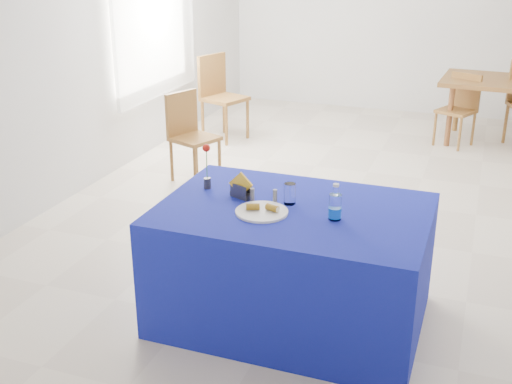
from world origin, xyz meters
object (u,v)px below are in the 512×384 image
blue_table (292,264)px  chair_win_a (189,130)px  plate (262,212)px  chair_win_b (219,91)px  chair_bg_left (460,104)px  water_bottle (335,208)px  oak_table (511,87)px

blue_table → chair_win_a: size_ratio=1.82×
plate → chair_win_b: bearing=116.7°
chair_bg_left → chair_win_b: (-2.73, -0.71, 0.10)m
plate → water_bottle: 0.43m
oak_table → chair_bg_left: size_ratio=1.90×
plate → chair_bg_left: (0.87, 4.39, -0.29)m
blue_table → oak_table: (1.24, 4.47, 0.30)m
water_bottle → chair_win_a: size_ratio=0.24×
oak_table → chair_win_a: bearing=-141.5°
chair_win_a → oak_table: bearing=-30.2°
blue_table → water_bottle: bearing=-15.7°
plate → blue_table: bearing=41.8°
water_bottle → chair_win_a: 2.97m
plate → oak_table: 4.81m
plate → chair_win_b: (-1.85, 3.68, -0.19)m
water_bottle → oak_table: bearing=77.9°
plate → water_bottle: water_bottle is taller
chair_bg_left → chair_win_a: size_ratio=0.94×
chair_bg_left → chair_win_b: 2.82m
plate → chair_bg_left: size_ratio=0.38×
water_bottle → oak_table: (0.98, 4.54, -0.15)m
blue_table → oak_table: 4.65m
chair_win_b → water_bottle: bearing=-128.3°
chair_win_b → chair_bg_left: bearing=-55.8°
chair_bg_left → plate: bearing=-76.6°
oak_table → chair_bg_left: (-0.52, -0.21, -0.20)m
plate → chair_win_a: (-1.56, 2.25, -0.26)m
water_bottle → chair_win_b: chair_win_b is taller
water_bottle → chair_bg_left: size_ratio=0.26×
blue_table → chair_bg_left: 4.32m
chair_bg_left → chair_win_a: 3.25m
oak_table → chair_win_b: (-3.25, -0.92, -0.10)m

